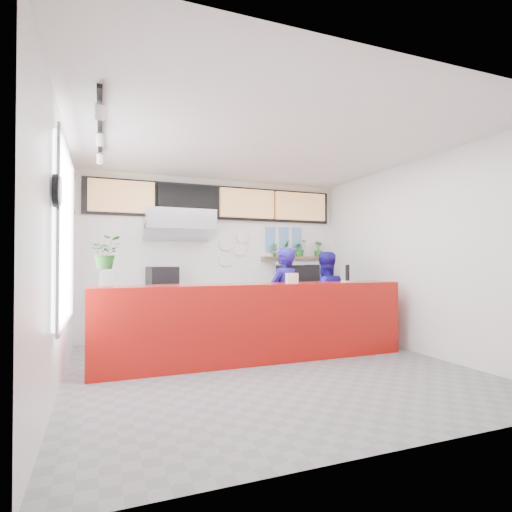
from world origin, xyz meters
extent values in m
plane|color=slate|center=(0.00, 0.00, 0.00)|extent=(5.00, 5.00, 0.00)
plane|color=silver|center=(0.00, 0.00, 3.00)|extent=(5.00, 5.00, 0.00)
plane|color=white|center=(0.00, 2.50, 1.50)|extent=(5.00, 0.00, 5.00)
plane|color=white|center=(-2.50, 0.00, 1.50)|extent=(0.00, 5.00, 5.00)
plane|color=white|center=(2.50, 0.00, 1.50)|extent=(0.00, 5.00, 5.00)
cube|color=#A8110C|center=(0.00, 0.40, 0.55)|extent=(4.50, 0.60, 1.10)
cube|color=beige|center=(0.00, 2.49, 2.60)|extent=(5.00, 0.02, 0.80)
cube|color=#B2B5BA|center=(-0.80, 2.20, 0.45)|extent=(1.80, 0.60, 0.90)
cube|color=black|center=(-1.08, 2.20, 1.11)|extent=(0.53, 0.53, 0.43)
cube|color=#B2B5BA|center=(-0.80, 2.15, 2.15)|extent=(1.20, 0.70, 0.35)
cube|color=#B2B5BA|center=(-0.80, 2.15, 1.95)|extent=(1.20, 0.69, 0.31)
cube|color=#B2B5BA|center=(1.50, 2.20, 0.45)|extent=(1.80, 0.60, 0.90)
cube|color=black|center=(1.57, 2.20, 1.13)|extent=(0.72, 0.52, 0.46)
cube|color=#A7A8AE|center=(1.57, 2.20, 1.38)|extent=(0.86, 0.73, 0.07)
cube|color=brown|center=(1.60, 2.40, 1.50)|extent=(1.40, 0.18, 0.04)
cube|color=tan|center=(-1.75, 2.38, 2.55)|extent=(1.10, 0.10, 0.55)
cube|color=black|center=(-0.59, 2.38, 2.55)|extent=(1.10, 0.10, 0.55)
cube|color=tan|center=(0.57, 2.38, 2.55)|extent=(1.10, 0.10, 0.55)
cube|color=tan|center=(1.73, 2.38, 2.55)|extent=(1.10, 0.10, 0.55)
cube|color=black|center=(0.00, 2.46, 2.55)|extent=(4.80, 0.04, 0.65)
cube|color=silver|center=(-2.47, 0.30, 1.70)|extent=(0.04, 2.20, 1.90)
cube|color=#B2B5BA|center=(-2.45, 0.30, 1.70)|extent=(0.03, 2.30, 2.00)
cylinder|color=black|center=(-2.46, -0.90, 2.05)|extent=(0.05, 0.30, 0.30)
cylinder|color=white|center=(-2.43, -0.90, 2.05)|extent=(0.02, 0.26, 0.26)
cube|color=black|center=(-2.10, 0.00, 2.94)|extent=(0.05, 2.40, 0.04)
cylinder|color=silver|center=(0.15, 2.47, 1.75)|extent=(0.24, 0.03, 0.24)
cylinder|color=silver|center=(0.45, 2.47, 1.65)|extent=(0.24, 0.03, 0.24)
cylinder|color=silver|center=(0.15, 2.47, 1.45)|extent=(0.24, 0.03, 0.24)
cylinder|color=silver|center=(0.50, 2.47, 1.90)|extent=(0.24, 0.03, 0.24)
cube|color=#598CBF|center=(1.10, 2.48, 2.00)|extent=(0.20, 0.02, 0.25)
cube|color=#598CBF|center=(1.40, 2.48, 2.00)|extent=(0.20, 0.02, 0.25)
cube|color=#598CBF|center=(1.70, 2.48, 2.00)|extent=(0.20, 0.02, 0.25)
cube|color=#598CBF|center=(1.10, 2.48, 1.75)|extent=(0.20, 0.02, 0.25)
cube|color=#598CBF|center=(1.40, 2.48, 1.75)|extent=(0.20, 0.02, 0.25)
cube|color=#598CBF|center=(1.70, 2.48, 1.75)|extent=(0.20, 0.02, 0.25)
imported|color=navy|center=(0.69, 0.96, 0.82)|extent=(0.70, 0.59, 1.64)
imported|color=navy|center=(1.43, 0.93, 0.79)|extent=(0.84, 0.69, 1.58)
imported|color=#215F22|center=(1.16, 2.40, 1.66)|extent=(0.15, 0.11, 0.28)
imported|color=#215F22|center=(1.40, 2.40, 1.68)|extent=(0.21, 0.18, 0.33)
imported|color=#215F22|center=(1.72, 2.40, 1.69)|extent=(0.38, 0.36, 0.33)
imported|color=#215F22|center=(2.16, 2.40, 1.68)|extent=(0.19, 0.17, 0.33)
cylinder|color=silver|center=(-2.02, 0.33, 1.20)|extent=(0.18, 0.18, 0.20)
imported|color=#215F22|center=(-2.02, 0.33, 1.52)|extent=(0.38, 0.33, 0.41)
cube|color=silver|center=(0.54, 0.37, 1.17)|extent=(0.18, 0.13, 0.15)
cylinder|color=silver|center=(1.52, 0.40, 1.11)|extent=(0.25, 0.25, 0.02)
cylinder|color=black|center=(1.52, 0.40, 1.24)|extent=(0.08, 0.08, 0.25)
camera|label=1|loc=(-2.08, -4.90, 1.40)|focal=28.00mm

